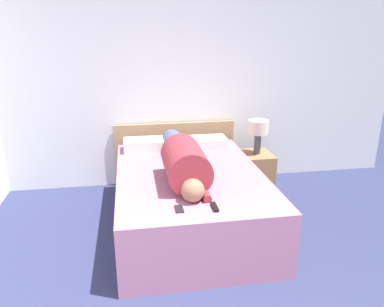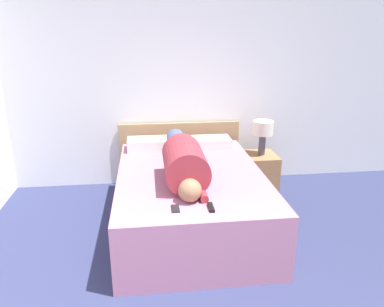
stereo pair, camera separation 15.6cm
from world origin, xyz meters
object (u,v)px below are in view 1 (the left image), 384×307
Objects in this scene: nightstand at (256,172)px; person_lying at (183,160)px; bed at (189,199)px; pillow_second at (204,142)px; tv_remote at (215,207)px; table_lamp at (258,129)px; cell_phone at (179,209)px; pillow_near_headboard at (148,144)px.

nightstand is 0.30× the size of person_lying.
bed is 1.28× the size of person_lying.
tv_remote is at bearing -98.23° from pillow_second.
table_lamp is at bearing -2.68° from pillow_second.
cell_phone is at bearing -108.03° from pillow_second.
person_lying is at bearing 101.85° from tv_remote.
pillow_second is at bearing 68.98° from bed.
person_lying reaches higher than pillow_second.
pillow_near_headboard is (-1.34, 0.03, -0.13)m from table_lamp.
bed is 4.89× the size of table_lamp.
tv_remote is (0.07, -0.82, 0.31)m from bed.
pillow_second is 3.63× the size of tv_remote.
person_lying is 2.86× the size of pillow_near_headboard.
tv_remote reaches higher than bed.
bed is 16.07× the size of cell_phone.
tv_remote reaches higher than nightstand.
nightstand is 1.46m from person_lying.
pillow_second is 4.19× the size of cell_phone.
table_lamp is at bearing 60.18° from tv_remote.
table_lamp is 3.29× the size of cell_phone.
table_lamp reaches higher than cell_phone.
cell_phone is (-0.28, 0.02, -0.01)m from tv_remote.
bed is 3.65× the size of pillow_near_headboard.
nightstand is 3.23× the size of tv_remote.
cell_phone reaches higher than bed.
person_lying is (-1.06, -0.86, 0.52)m from nightstand.
person_lying is at bearing -128.99° from bed.
table_lamp is 1.97m from cell_phone.
tv_remote is (0.15, -0.72, -0.15)m from person_lying.
bed is at bearing -65.37° from pillow_near_headboard.
person_lying is 12.60× the size of cell_phone.
pillow_second is at bearing 0.00° from pillow_near_headboard.
pillow_second is at bearing 66.71° from person_lying.
table_lamp is 0.69m from pillow_second.
bed is at bearing 51.01° from person_lying.
nightstand is at bearing -104.04° from table_lamp.
pillow_second is at bearing 71.97° from cell_phone.
tv_remote is at bearing -119.82° from table_lamp.
table_lamp is 1.83m from tv_remote.
cell_phone is at bearing -104.94° from bed.
pillow_near_headboard is at bearing 178.66° from table_lamp.
bed is 1.24m from nightstand.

